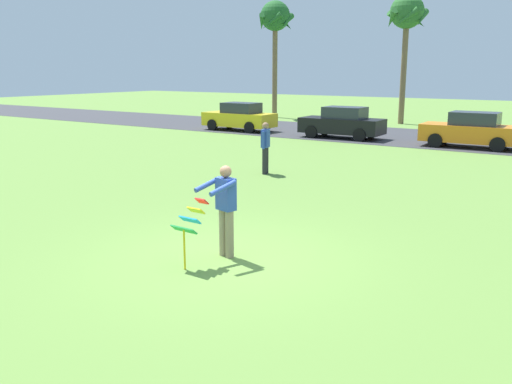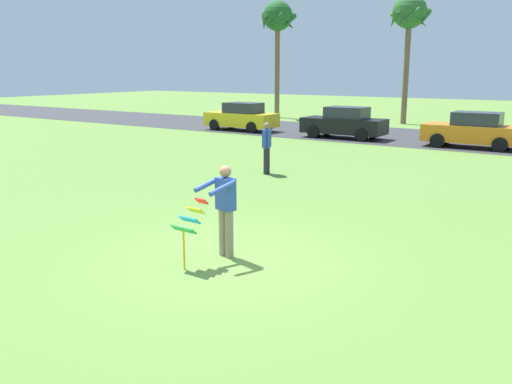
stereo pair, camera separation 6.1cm
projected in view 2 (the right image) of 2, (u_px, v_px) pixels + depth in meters
The scene contains 10 objects.
ground_plane at pixel (226, 258), 10.16m from camera, with size 120.00×120.00×0.00m, color olive.
road_strip at pixel (477, 142), 26.59m from camera, with size 120.00×8.00×0.01m, color #38383D.
person_kite_flyer at pixel (225, 207), 10.05m from camera, with size 0.65×0.74×1.73m.
kite_held at pixel (190, 222), 9.53m from camera, with size 0.52×0.64×1.20m.
parked_car_yellow at pixel (242, 117), 31.22m from camera, with size 4.21×1.85×1.60m.
parked_car_black at pixel (344, 123), 27.72m from camera, with size 4.25×1.92×1.60m.
parked_car_orange at pixel (473, 131), 24.30m from camera, with size 4.24×1.91×1.60m.
palm_tree_left_near at pixel (278, 21), 38.70m from camera, with size 2.58×2.71×8.21m.
palm_tree_right_near at pixel (409, 17), 33.90m from camera, with size 2.58×2.71×8.02m.
person_walker_near at pixel (267, 146), 18.18m from camera, with size 0.31×0.55×1.73m.
Camera 2 is at (5.84, -7.69, 3.43)m, focal length 38.26 mm.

